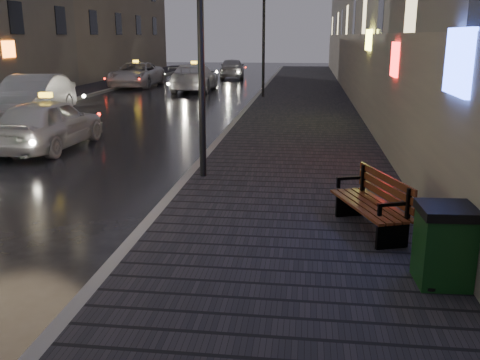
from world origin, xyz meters
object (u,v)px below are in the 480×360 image
object	(u,v)px
trash_bin	(444,244)
lamp_far	(264,28)
bench	(374,203)
car_left_mid	(33,97)
car_far	(232,68)
taxi_far	(136,75)
lamp_near	(200,18)
taxi_near	(48,123)
taxi_mid	(194,77)

from	to	relation	value
trash_bin	lamp_far	bearing A→B (deg)	97.80
bench	car_left_mid	size ratio (longest dim) A/B	0.37
bench	car_far	size ratio (longest dim) A/B	0.43
taxi_far	car_left_mid	bearing A→B (deg)	-89.89
lamp_far	car_far	bearing A→B (deg)	104.36
lamp_near	trash_bin	world-z (taller)	lamp_near
lamp_near	trash_bin	bearing A→B (deg)	-50.78
car_left_mid	bench	bearing A→B (deg)	-51.09
taxi_near	taxi_mid	distance (m)	16.84
bench	trash_bin	xyz separation A→B (m)	(0.63, -1.80, 0.06)
bench	car_far	xyz separation A→B (m)	(-6.79, 32.57, 0.15)
taxi_mid	taxi_far	xyz separation A→B (m)	(-4.20, 2.18, -0.03)
taxi_mid	bench	bearing A→B (deg)	107.49
trash_bin	taxi_mid	distance (m)	26.05
taxi_far	taxi_near	bearing A→B (deg)	-80.66
lamp_near	bench	size ratio (longest dim) A/B	2.80
bench	taxi_near	xyz separation A→B (m)	(-8.37, 6.06, 0.13)
taxi_mid	car_far	world-z (taller)	taxi_mid
lamp_far	taxi_far	xyz separation A→B (m)	(-8.54, 6.03, -2.73)
taxi_mid	car_left_mid	bearing A→B (deg)	70.27
lamp_far	lamp_near	bearing A→B (deg)	-90.00
bench	car_far	bearing A→B (deg)	81.88
lamp_near	bench	world-z (taller)	lamp_near
bench	lamp_far	bearing A→B (deg)	80.01
car_left_mid	car_far	distance (m)	21.78
lamp_far	taxi_far	bearing A→B (deg)	144.78
trash_bin	taxi_far	bearing A→B (deg)	112.01
car_far	car_left_mid	bearing A→B (deg)	71.12
taxi_far	car_far	xyz separation A→B (m)	(5.08, 7.50, -0.01)
taxi_near	lamp_near	bearing A→B (deg)	151.21
lamp_far	taxi_mid	world-z (taller)	lamp_far
car_left_mid	taxi_mid	size ratio (longest dim) A/B	0.95
trash_bin	taxi_mid	world-z (taller)	taxi_mid
taxi_far	taxi_mid	bearing A→B (deg)	-28.51
taxi_mid	car_far	distance (m)	9.72
taxi_mid	car_far	xyz separation A→B (m)	(0.88, 9.68, -0.03)
lamp_far	trash_bin	xyz separation A→B (m)	(3.95, -20.84, -2.83)
lamp_far	car_far	size ratio (longest dim) A/B	1.19
lamp_far	taxi_far	size ratio (longest dim) A/B	0.97
taxi_far	car_far	distance (m)	9.06
bench	taxi_far	xyz separation A→B (m)	(-11.87, 25.07, 0.15)
trash_bin	car_left_mid	size ratio (longest dim) A/B	0.20
lamp_near	lamp_far	world-z (taller)	same
bench	trash_bin	size ratio (longest dim) A/B	1.86
car_left_mid	lamp_near	bearing A→B (deg)	-51.84
lamp_near	bench	bearing A→B (deg)	-42.40
taxi_near	car_far	size ratio (longest dim) A/B	0.97
taxi_near	taxi_mid	xyz separation A→B (m)	(0.70, 16.83, 0.05)
trash_bin	taxi_near	world-z (taller)	taxi_near
car_left_mid	taxi_far	xyz separation A→B (m)	(-0.29, 13.74, -0.08)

